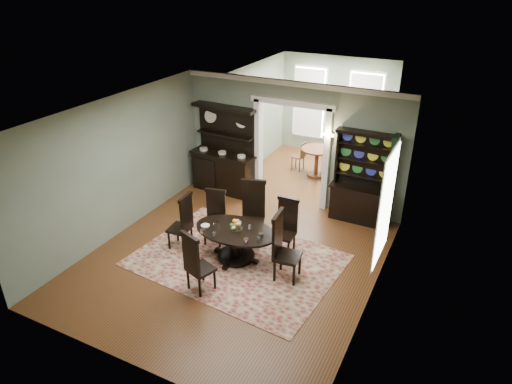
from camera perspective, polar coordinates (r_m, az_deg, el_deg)
room at (r=8.51m, az=-3.09°, el=0.38°), size 5.51×6.01×3.01m
parlor at (r=13.26m, az=8.78°, el=9.50°), size 3.51×3.50×3.01m
doorway_trim at (r=10.96m, az=4.55°, el=6.66°), size 2.08×0.25×2.57m
right_window at (r=8.45m, az=16.12°, el=-0.71°), size 0.15×1.47×2.12m
wall_sconce at (r=10.43m, az=9.14°, el=6.96°), size 0.27×0.21×0.21m
rug at (r=9.27m, az=-2.42°, el=-8.49°), size 4.16×3.15×0.01m
dining_table at (r=9.09m, az=-2.56°, el=-5.80°), size 1.69×1.57×0.67m
centerpiece at (r=8.93m, az=-2.46°, el=-4.40°), size 1.36×0.87×0.22m
chair_far_left at (r=9.64m, az=-5.12°, el=-2.82°), size 0.51×0.50×1.17m
chair_far_mid at (r=9.57m, az=-0.36°, el=-2.22°), size 0.64×0.62×1.37m
chair_far_right at (r=9.26m, az=3.80°, el=-4.02°), size 0.46×0.43×1.19m
chair_end_left at (r=9.42m, az=-9.07°, el=-3.55°), size 0.47×0.49×1.24m
chair_end_right at (r=8.44m, az=3.27°, el=-6.59°), size 0.52×0.54×1.36m
chair_near at (r=8.17m, az=-7.58°, el=-8.63°), size 0.57×0.56×1.23m
sideboard at (r=11.76m, az=-3.98°, el=3.74°), size 1.73×0.69×2.25m
welsh_dresser at (r=10.59m, az=12.98°, el=0.31°), size 1.36×0.51×2.12m
parlor_table at (r=12.76m, az=7.60°, el=4.22°), size 0.88×0.88×0.82m
parlor_chair_left at (r=13.12m, az=5.53°, el=4.59°), size 0.37×0.36×0.85m
parlor_chair_right at (r=12.61m, az=9.03°, el=3.72°), size 0.43×0.42×0.95m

